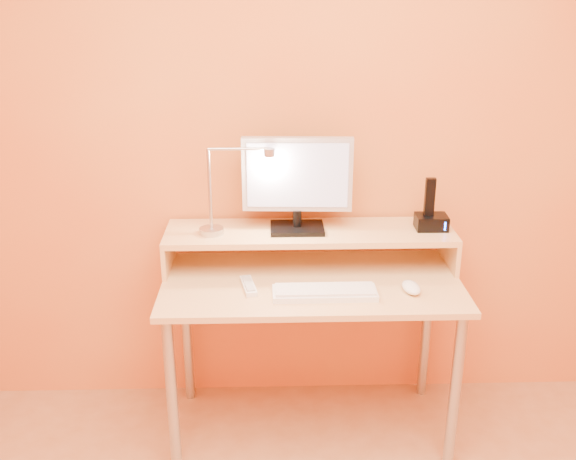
{
  "coord_description": "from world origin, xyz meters",
  "views": [
    {
      "loc": [
        -0.17,
        -1.23,
        1.86
      ],
      "look_at": [
        -0.1,
        1.13,
        0.96
      ],
      "focal_mm": 41.19,
      "sensor_mm": 36.0,
      "label": 1
    }
  ],
  "objects_px": {
    "keyboard": "(325,293)",
    "lamp_base": "(212,231)",
    "mouse": "(411,287)",
    "phone_dock": "(431,222)",
    "monitor_panel": "(297,174)",
    "remote_control": "(248,286)"
  },
  "relations": [
    {
      "from": "phone_dock",
      "to": "mouse",
      "type": "relative_size",
      "value": 1.13
    },
    {
      "from": "monitor_panel",
      "to": "lamp_base",
      "type": "bearing_deg",
      "value": -170.85
    },
    {
      "from": "phone_dock",
      "to": "remote_control",
      "type": "distance_m",
      "value": 0.81
    },
    {
      "from": "lamp_base",
      "to": "remote_control",
      "type": "bearing_deg",
      "value": -50.07
    },
    {
      "from": "phone_dock",
      "to": "keyboard",
      "type": "relative_size",
      "value": 0.33
    },
    {
      "from": "keyboard",
      "to": "mouse",
      "type": "height_order",
      "value": "mouse"
    },
    {
      "from": "phone_dock",
      "to": "remote_control",
      "type": "height_order",
      "value": "phone_dock"
    },
    {
      "from": "keyboard",
      "to": "lamp_base",
      "type": "bearing_deg",
      "value": 149.61
    },
    {
      "from": "lamp_base",
      "to": "keyboard",
      "type": "bearing_deg",
      "value": -30.03
    },
    {
      "from": "monitor_panel",
      "to": "mouse",
      "type": "relative_size",
      "value": 3.89
    },
    {
      "from": "keyboard",
      "to": "mouse",
      "type": "xyz_separation_m",
      "value": [
        0.34,
        0.02,
        0.01
      ]
    },
    {
      "from": "phone_dock",
      "to": "keyboard",
      "type": "height_order",
      "value": "phone_dock"
    },
    {
      "from": "lamp_base",
      "to": "mouse",
      "type": "height_order",
      "value": "lamp_base"
    },
    {
      "from": "lamp_base",
      "to": "phone_dock",
      "type": "bearing_deg",
      "value": 1.89
    },
    {
      "from": "keyboard",
      "to": "monitor_panel",
      "type": "bearing_deg",
      "value": 107.23
    },
    {
      "from": "lamp_base",
      "to": "keyboard",
      "type": "relative_size",
      "value": 0.25
    },
    {
      "from": "monitor_panel",
      "to": "keyboard",
      "type": "relative_size",
      "value": 1.12
    },
    {
      "from": "lamp_base",
      "to": "remote_control",
      "type": "distance_m",
      "value": 0.29
    },
    {
      "from": "monitor_panel",
      "to": "keyboard",
      "type": "xyz_separation_m",
      "value": [
        0.09,
        -0.3,
        -0.39
      ]
    },
    {
      "from": "phone_dock",
      "to": "keyboard",
      "type": "xyz_separation_m",
      "value": [
        -0.46,
        -0.29,
        -0.18
      ]
    },
    {
      "from": "lamp_base",
      "to": "mouse",
      "type": "relative_size",
      "value": 0.87
    },
    {
      "from": "mouse",
      "to": "monitor_panel",
      "type": "bearing_deg",
      "value": 138.86
    }
  ]
}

